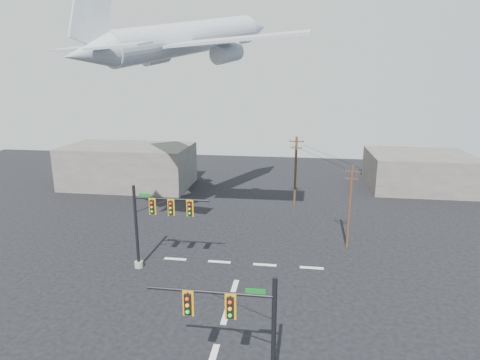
% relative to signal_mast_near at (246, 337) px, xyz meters
% --- Properties ---
extents(ground, '(120.00, 120.00, 0.00)m').
position_rel_signal_mast_near_xyz_m(ground, '(-2.29, 3.05, -3.70)').
color(ground, black).
rests_on(ground, ground).
extents(lane_markings, '(14.00, 21.20, 0.01)m').
position_rel_signal_mast_near_xyz_m(lane_markings, '(-2.29, 8.39, -3.69)').
color(lane_markings, beige).
rests_on(lane_markings, ground).
extents(signal_mast_near, '(6.49, 0.76, 6.90)m').
position_rel_signal_mast_near_xyz_m(signal_mast_near, '(0.00, 0.00, 0.00)').
color(signal_mast_near, gray).
rests_on(signal_mast_near, ground).
extents(signal_mast_far, '(6.63, 0.80, 7.25)m').
position_rel_signal_mast_near_xyz_m(signal_mast_far, '(-9.33, 13.04, 0.39)').
color(signal_mast_far, gray).
rests_on(signal_mast_far, ground).
extents(utility_pole_a, '(1.58, 0.41, 7.96)m').
position_rel_signal_mast_near_xyz_m(utility_pole_a, '(7.15, 19.95, 0.47)').
color(utility_pole_a, '#432A1C').
rests_on(utility_pole_a, ground).
extents(utility_pole_b, '(1.76, 0.29, 8.70)m').
position_rel_signal_mast_near_xyz_m(utility_pole_b, '(2.02, 32.12, 0.86)').
color(utility_pole_b, '#432A1C').
rests_on(utility_pole_b, ground).
extents(power_lines, '(6.64, 12.18, 0.03)m').
position_rel_signal_mast_near_xyz_m(power_lines, '(4.58, 26.03, 4.03)').
color(power_lines, black).
extents(airliner, '(22.97, 25.10, 7.22)m').
position_rel_signal_mast_near_xyz_m(airliner, '(-8.37, 22.47, 15.53)').
color(airliner, '#AEB3BB').
extents(building_left, '(18.00, 10.00, 6.00)m').
position_rel_signal_mast_near_xyz_m(building_left, '(-22.29, 38.05, -0.70)').
color(building_left, '#656059').
rests_on(building_left, ground).
extents(building_right, '(14.00, 12.00, 5.00)m').
position_rel_signal_mast_near_xyz_m(building_right, '(19.71, 43.05, -1.20)').
color(building_right, '#656059').
rests_on(building_right, ground).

